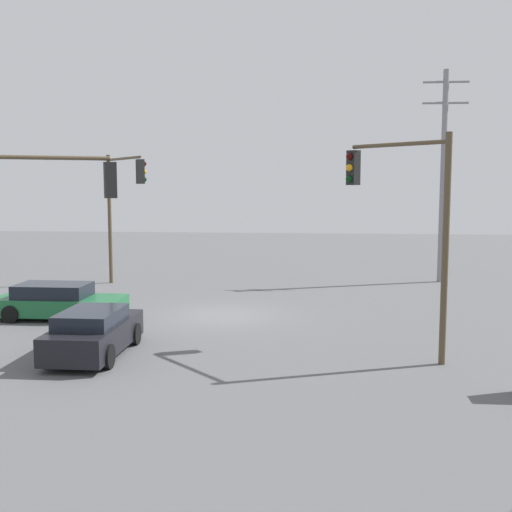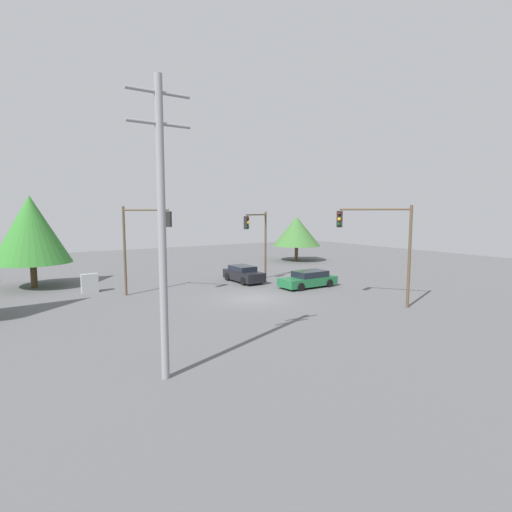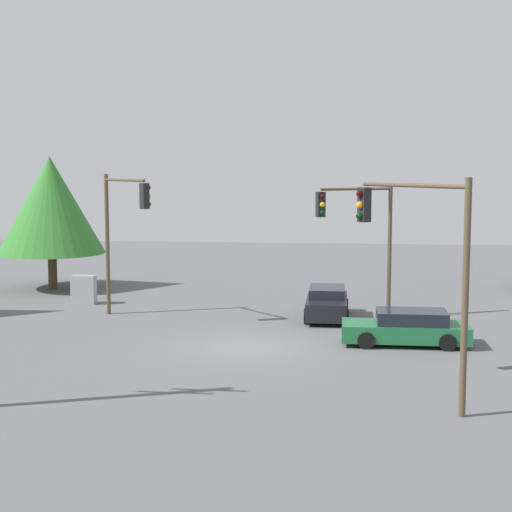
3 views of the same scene
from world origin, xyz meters
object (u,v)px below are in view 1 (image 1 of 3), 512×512
object	(u,v)px
traffic_signal_aux	(121,196)
traffic_signal_cross	(405,206)
sedan_green	(58,302)
sedan_dark	(94,333)
traffic_signal_main	(42,215)

from	to	relation	value
traffic_signal_aux	traffic_signal_cross	bearing A→B (deg)	10.48
sedan_green	sedan_dark	bearing A→B (deg)	32.42
sedan_green	sedan_dark	world-z (taller)	sedan_dark
sedan_green	traffic_signal_cross	distance (m)	12.94
traffic_signal_main	traffic_signal_aux	bearing A→B (deg)	68.59
traffic_signal_main	traffic_signal_aux	size ratio (longest dim) A/B	0.94
sedan_dark	traffic_signal_main	bearing A→B (deg)	178.38
sedan_dark	traffic_signal_main	xyz separation A→B (m)	(1.44, -0.04, 3.36)
sedan_green	traffic_signal_cross	world-z (taller)	traffic_signal_cross
traffic_signal_cross	traffic_signal_aux	world-z (taller)	traffic_signal_aux
traffic_signal_cross	traffic_signal_main	bearing A→B (deg)	51.63
sedan_dark	traffic_signal_cross	size ratio (longest dim) A/B	0.67
sedan_dark	traffic_signal_cross	bearing A→B (deg)	6.58
traffic_signal_aux	traffic_signal_main	bearing A→B (deg)	-30.05
traffic_signal_main	traffic_signal_cross	distance (m)	10.27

